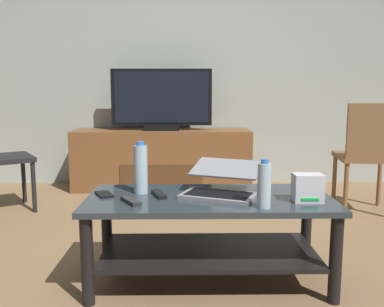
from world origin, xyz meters
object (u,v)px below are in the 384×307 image
television (162,101)px  dining_chair (369,152)px  media_cabinet (162,159)px  cell_phone (104,194)px  coffee_table (209,223)px  router_box (308,188)px  water_bottle_near (141,169)px  laptop (222,184)px  tv_remote (131,201)px  water_bottle_far (264,185)px  soundbar_remote (159,194)px

television → dining_chair: size_ratio=1.11×
media_cabinet → cell_phone: size_ratio=12.72×
coffee_table → television: television is taller
router_box → water_bottle_near: size_ratio=0.51×
media_cabinet → laptop: (0.43, -2.10, 0.21)m
cell_phone → tv_remote: (0.16, -0.16, 0.01)m
water_bottle_near → water_bottle_far: water_bottle_near is taller
dining_chair → water_bottle_near: 2.03m
water_bottle_far → cell_phone: bearing=162.5°
media_cabinet → water_bottle_near: water_bottle_near is taller
dining_chair → router_box: 1.56m
water_bottle_near → tv_remote: bearing=-98.1°
dining_chair → laptop: 1.72m
tv_remote → water_bottle_far: bearing=-38.9°
media_cabinet → router_box: (0.84, -2.25, 0.23)m
coffee_table → router_box: 0.53m
water_bottle_far → coffee_table: bearing=139.1°
router_box → water_bottle_far: 0.26m
cell_phone → water_bottle_near: bearing=-11.6°
cell_phone → television: bearing=59.2°
media_cabinet → soundbar_remote: (0.10, -2.13, 0.17)m
laptop → router_box: laptop is taller
laptop → cell_phone: size_ratio=3.41×
television → tv_remote: bearing=-90.7°
cell_phone → soundbar_remote: bearing=-30.1°
water_bottle_far → soundbar_remote: size_ratio=1.44×
coffee_table → cell_phone: bearing=176.0°
television → water_bottle_near: bearing=-89.9°
media_cabinet → tv_remote: 2.27m
coffee_table → tv_remote: 0.43m
cell_phone → tv_remote: tv_remote is taller
media_cabinet → tv_remote: bearing=-90.6°
dining_chair → water_bottle_near: size_ratio=3.26×
television → tv_remote: size_ratio=6.27×
coffee_table → media_cabinet: (-0.36, 2.15, -0.02)m
router_box → soundbar_remote: (-0.74, 0.12, -0.06)m
television → soundbar_remote: (0.10, -2.11, -0.43)m
television → router_box: 2.41m
router_box → soundbar_remote: size_ratio=0.89×
laptop → dining_chair: bearing=42.2°
laptop → water_bottle_near: water_bottle_near is taller
media_cabinet → soundbar_remote: 2.14m
television → soundbar_remote: size_ratio=6.27×
router_box → tv_remote: 0.87m
water_bottle_near → cell_phone: size_ratio=1.97×
water_bottle_near → media_cabinet: bearing=90.1°
television → laptop: television is taller
water_bottle_far → cell_phone: 0.83m
media_cabinet → tv_remote: (-0.03, -2.26, 0.17)m
coffee_table → laptop: bearing=32.0°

